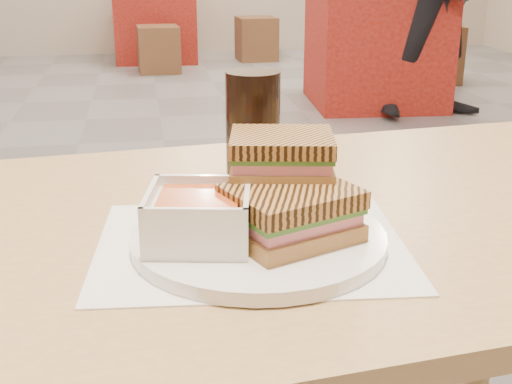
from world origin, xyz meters
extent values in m
cube|color=tan|center=(0.07, -1.89, 0.73)|extent=(1.27, 0.82, 0.03)
cylinder|color=tan|center=(0.58, -1.54, 0.36)|extent=(0.06, 0.06, 0.72)
cube|color=white|center=(0.01, -1.99, 0.75)|extent=(0.38, 0.31, 0.00)
cylinder|color=white|center=(0.01, -1.99, 0.76)|extent=(0.29, 0.29, 0.02)
cube|color=white|center=(-0.05, -2.00, 0.79)|extent=(0.13, 0.13, 0.05)
cube|color=#CF6124|center=(-0.05, -2.00, 0.82)|extent=(0.10, 0.10, 0.01)
cube|color=white|center=(0.00, -2.01, 0.82)|extent=(0.03, 0.11, 0.01)
cube|color=white|center=(-0.11, -1.99, 0.82)|extent=(0.03, 0.11, 0.01)
cube|color=white|center=(-0.04, -1.95, 0.82)|extent=(0.11, 0.03, 0.01)
cube|color=white|center=(-0.06, -2.05, 0.82)|extent=(0.11, 0.03, 0.01)
cube|color=olive|center=(0.05, -2.01, 0.78)|extent=(0.16, 0.15, 0.02)
cube|color=#D47079|center=(0.05, -2.01, 0.79)|extent=(0.15, 0.14, 0.01)
cube|color=#386B23|center=(0.05, -2.01, 0.80)|extent=(0.16, 0.15, 0.01)
cube|color=olive|center=(0.05, -2.01, 0.82)|extent=(0.16, 0.15, 0.02)
cube|color=olive|center=(0.05, -1.95, 0.83)|extent=(0.14, 0.12, 0.02)
cube|color=#D47079|center=(0.05, -1.95, 0.84)|extent=(0.13, 0.11, 0.01)
cube|color=#386B23|center=(0.05, -1.95, 0.85)|extent=(0.13, 0.12, 0.01)
cube|color=olive|center=(0.05, -1.95, 0.86)|extent=(0.14, 0.12, 0.02)
cylinder|color=black|center=(0.04, -1.77, 0.83)|extent=(0.08, 0.08, 0.16)
cube|color=#A62A23|center=(1.58, 2.04, 0.40)|extent=(0.96, 0.96, 0.79)
cube|color=#A62A23|center=(0.07, 4.46, 0.36)|extent=(0.85, 0.85, 0.71)
cube|color=brown|center=(1.40, 2.42, 0.24)|extent=(0.47, 0.47, 0.48)
cube|color=brown|center=(2.35, 2.78, 0.24)|extent=(0.43, 0.43, 0.48)
cube|color=brown|center=(0.06, 3.71, 0.21)|extent=(0.40, 0.40, 0.42)
cube|color=brown|center=(1.09, 4.28, 0.22)|extent=(0.41, 0.41, 0.44)
camera|label=1|loc=(-0.11, -2.69, 1.07)|focal=46.94mm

